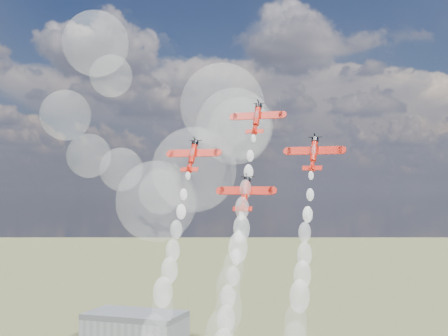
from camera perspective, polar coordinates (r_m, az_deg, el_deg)
hangar at (r=337.09m, az=-8.13°, el=-14.00°), size 50.00×28.00×13.00m
plane_lead at (r=134.37m, az=3.02°, el=4.62°), size 11.02×5.73×7.22m
plane_left at (r=133.82m, az=-2.89°, el=1.17°), size 11.02×5.73×7.22m
plane_right at (r=126.43m, az=8.20°, el=1.38°), size 11.02×5.73×7.22m
plane_slot at (r=125.15m, az=1.94°, el=-2.31°), size 11.02×5.73×7.22m
smoke_trail_lead at (r=117.81m, az=0.56°, el=-10.81°), size 5.89×22.62×39.93m
smoke_trail_left at (r=119.86m, az=-6.26°, el=-14.51°), size 5.57×22.95×39.29m
drifted_smoke_cloud at (r=154.52m, az=-4.15°, el=3.20°), size 62.18×41.30×56.29m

